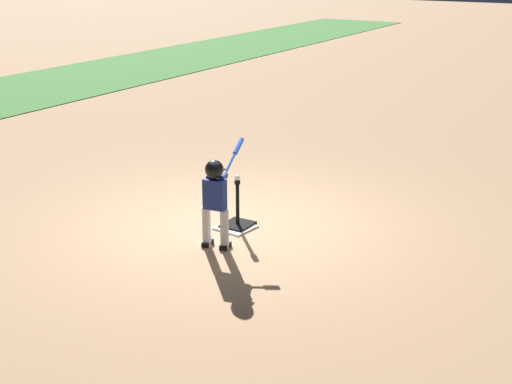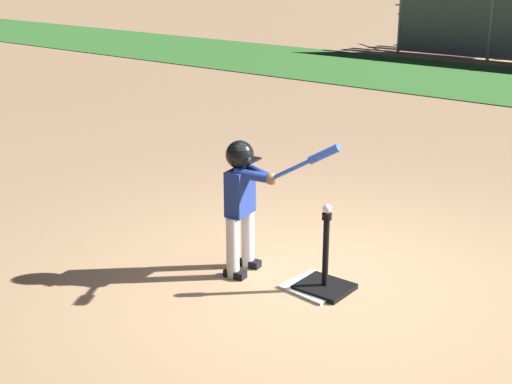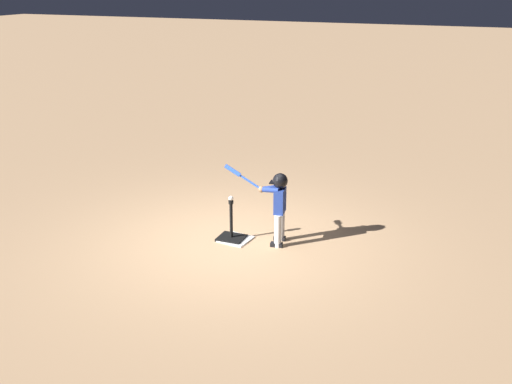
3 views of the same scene
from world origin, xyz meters
The scene contains 6 objects.
ground_plane centered at (0.00, 0.00, 0.00)m, with size 90.00×90.00×0.00m, color tan.
home_plate centered at (-0.03, -0.12, 0.01)m, with size 0.44×0.44×0.02m, color white.
batting_tee centered at (0.04, -0.11, 0.09)m, with size 0.40×0.36×0.64m.
batter_child centered at (-0.67, -0.25, 0.71)m, with size 0.96×0.36×1.21m.
baseball centered at (0.04, -0.11, 0.68)m, with size 0.07×0.07×0.07m, color white.
bleachers_far_right centered at (-4.69, 14.31, 0.60)m, with size 3.57×2.36×1.23m.
Camera 2 is at (2.74, -4.44, 2.53)m, focal length 50.00 mm.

